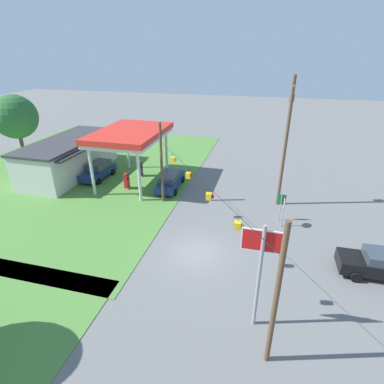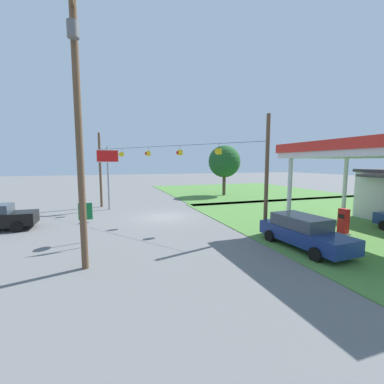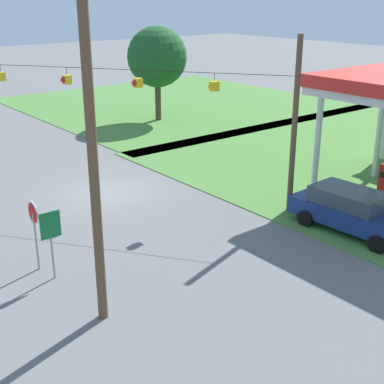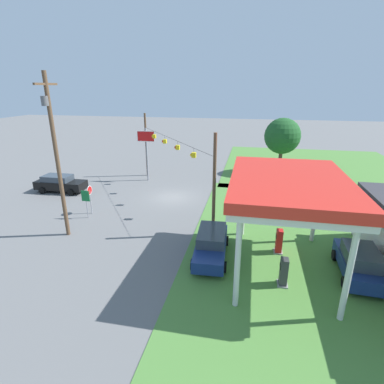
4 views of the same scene
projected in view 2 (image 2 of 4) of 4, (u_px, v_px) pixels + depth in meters
ground_plane at (164, 217)px, 21.42m from camera, size 160.00×160.00×0.00m
grass_verge_opposite_corner at (239, 190)px, 41.58m from camera, size 24.00×24.00×0.04m
gas_station_canopy at (377, 150)px, 13.98m from camera, size 9.18×6.29×5.71m
fuel_pump_near at (343, 222)px, 16.13m from camera, size 0.71×0.56×1.65m
car_at_pumps_front at (303, 232)px, 13.57m from camera, size 5.28×2.31×1.71m
stop_sign_roadside at (84, 211)px, 14.48m from camera, size 0.80×0.08×2.50m
stop_sign_overhead at (108, 165)px, 24.31m from camera, size 0.22×2.04×6.03m
route_sign at (86, 216)px, 13.65m from camera, size 0.10×0.70×2.40m
utility_pole_main at (78, 119)px, 10.30m from camera, size 2.20×0.44×11.31m
signal_span_gantry at (163, 168)px, 20.94m from camera, size 14.26×10.24×7.49m
tree_west_verge at (224, 162)px, 35.11m from camera, size 4.37×4.37×6.86m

